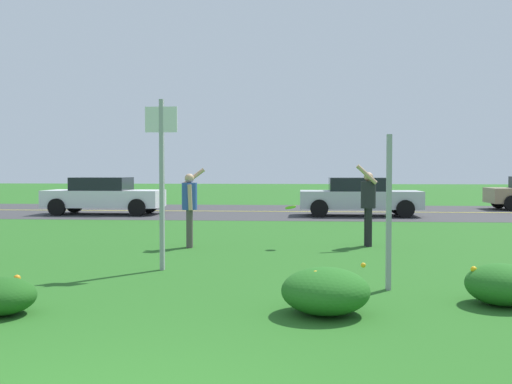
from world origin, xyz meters
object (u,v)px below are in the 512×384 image
Objects in this scene: person_catcher_dark_shirt at (368,202)px; car_white_center_left at (104,195)px; sign_post_by_roadside at (389,212)px; frisbee_lime at (291,207)px; sign_post_near_path at (162,168)px; person_thrower_blue_shirt at (190,203)px; car_silver_center_right at (359,196)px.

person_catcher_dark_shirt is 0.42× the size of car_white_center_left.
sign_post_by_roadside reaches higher than car_white_center_left.
person_catcher_dark_shirt is 1.81m from frisbee_lime.
sign_post_near_path reaches higher than frisbee_lime.
car_white_center_left is (-5.27, 9.75, -0.26)m from person_thrower_blue_shirt.
car_silver_center_right is at bearing 70.54° from sign_post_near_path.
person_catcher_dark_shirt is at bearing 87.48° from sign_post_by_roadside.
person_thrower_blue_shirt is 0.40× the size of car_white_center_left.
sign_post_near_path reaches higher than sign_post_by_roadside.
sign_post_by_roadside is 8.66× the size of frisbee_lime.
sign_post_by_roadside reaches higher than car_silver_center_right.
sign_post_near_path reaches higher than person_thrower_blue_shirt.
sign_post_by_roadside reaches higher than person_thrower_blue_shirt.
sign_post_by_roadside is 1.26× the size of person_thrower_blue_shirt.
person_thrower_blue_shirt is at bearing 91.87° from sign_post_near_path.
sign_post_near_path is 3.17m from person_thrower_blue_shirt.
car_white_center_left is at bearing 112.71° from sign_post_near_path.
car_silver_center_right is at bearing 0.00° from car_white_center_left.
car_silver_center_right is at bearing 86.18° from person_catcher_dark_shirt.
person_thrower_blue_shirt is 10.79m from car_silver_center_right.
person_thrower_blue_shirt is at bearing -172.21° from person_catcher_dark_shirt.
person_catcher_dark_shirt is 0.42× the size of car_silver_center_right.
sign_post_near_path is 0.66× the size of car_silver_center_right.
person_thrower_blue_shirt is at bearing -115.42° from car_silver_center_right.
frisbee_lime is 9.90m from car_silver_center_right.
person_thrower_blue_shirt is at bearing 129.96° from sign_post_by_roadside.
sign_post_by_roadside is 4.91m from frisbee_lime.
frisbee_lime is at bearing 3.40° from person_thrower_blue_shirt.
person_catcher_dark_shirt reaches higher than car_silver_center_right.
sign_post_near_path is 0.66× the size of car_white_center_left.
sign_post_near_path reaches higher than car_white_center_left.
person_catcher_dark_shirt is (4.02, 0.55, 0.02)m from person_thrower_blue_shirt.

